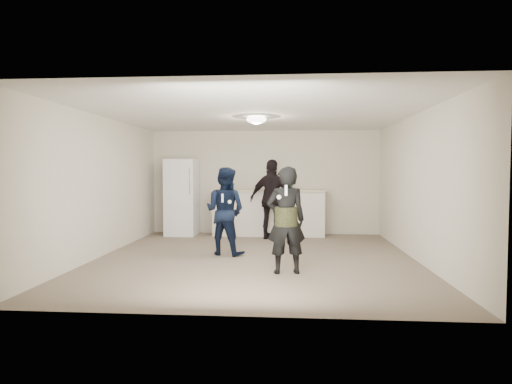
# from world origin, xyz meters

# --- Properties ---
(floor) EXTENTS (6.00, 6.00, 0.00)m
(floor) POSITION_xyz_m (0.00, 0.00, 0.00)
(floor) COLOR #6B5B4C
(floor) RESTS_ON ground
(ceiling) EXTENTS (6.00, 6.00, 0.00)m
(ceiling) POSITION_xyz_m (0.00, 0.00, 2.50)
(ceiling) COLOR silver
(ceiling) RESTS_ON wall_back
(wall_back) EXTENTS (6.00, 0.00, 6.00)m
(wall_back) POSITION_xyz_m (0.00, 3.00, 1.25)
(wall_back) COLOR beige
(wall_back) RESTS_ON floor
(wall_front) EXTENTS (6.00, 0.00, 6.00)m
(wall_front) POSITION_xyz_m (0.00, -3.00, 1.25)
(wall_front) COLOR beige
(wall_front) RESTS_ON floor
(wall_left) EXTENTS (0.00, 6.00, 6.00)m
(wall_left) POSITION_xyz_m (-2.75, 0.00, 1.25)
(wall_left) COLOR beige
(wall_left) RESTS_ON floor
(wall_right) EXTENTS (0.00, 6.00, 6.00)m
(wall_right) POSITION_xyz_m (2.75, 0.00, 1.25)
(wall_right) COLOR beige
(wall_right) RESTS_ON floor
(counter) EXTENTS (2.60, 0.56, 1.05)m
(counter) POSITION_xyz_m (0.11, 2.67, 0.53)
(counter) COLOR white
(counter) RESTS_ON floor
(counter_top) EXTENTS (2.68, 0.64, 0.04)m
(counter_top) POSITION_xyz_m (0.11, 2.67, 1.07)
(counter_top) COLOR beige
(counter_top) RESTS_ON counter
(fridge) EXTENTS (0.70, 0.70, 1.80)m
(fridge) POSITION_xyz_m (-1.96, 2.60, 0.90)
(fridge) COLOR white
(fridge) RESTS_ON floor
(fridge_handle) EXTENTS (0.02, 0.02, 0.60)m
(fridge_handle) POSITION_xyz_m (-1.68, 2.23, 1.30)
(fridge_handle) COLOR silver
(fridge_handle) RESTS_ON fridge
(ceiling_dome) EXTENTS (0.36, 0.36, 0.16)m
(ceiling_dome) POSITION_xyz_m (0.00, 0.30, 2.45)
(ceiling_dome) COLOR white
(ceiling_dome) RESTS_ON ceiling
(shaker) EXTENTS (0.08, 0.08, 0.17)m
(shaker) POSITION_xyz_m (-0.16, 2.79, 1.18)
(shaker) COLOR silver
(shaker) RESTS_ON counter_top
(man) EXTENTS (0.93, 0.82, 1.59)m
(man) POSITION_xyz_m (-0.58, 0.31, 0.80)
(man) COLOR #0D1B39
(man) RESTS_ON floor
(woman) EXTENTS (0.64, 0.48, 1.59)m
(woman) POSITION_xyz_m (0.54, -1.06, 0.80)
(woman) COLOR black
(woman) RESTS_ON floor
(camo_shorts) EXTENTS (0.34, 0.34, 0.28)m
(camo_shorts) POSITION_xyz_m (0.54, -1.06, 0.85)
(camo_shorts) COLOR #363C1B
(camo_shorts) RESTS_ON woman
(spectator) EXTENTS (1.12, 0.68, 1.79)m
(spectator) POSITION_xyz_m (0.22, 2.15, 0.89)
(spectator) COLOR black
(spectator) RESTS_ON floor
(remote_man) EXTENTS (0.04, 0.04, 0.15)m
(remote_man) POSITION_xyz_m (-0.58, 0.03, 1.05)
(remote_man) COLOR silver
(remote_man) RESTS_ON man
(nunchuk_man) EXTENTS (0.07, 0.07, 0.07)m
(nunchuk_man) POSITION_xyz_m (-0.46, 0.06, 0.98)
(nunchuk_man) COLOR white
(nunchuk_man) RESTS_ON man
(remote_woman) EXTENTS (0.04, 0.04, 0.15)m
(remote_woman) POSITION_xyz_m (0.54, -1.31, 1.25)
(remote_woman) COLOR white
(remote_woman) RESTS_ON woman
(nunchuk_woman) EXTENTS (0.07, 0.07, 0.07)m
(nunchuk_woman) POSITION_xyz_m (0.44, -1.28, 1.15)
(nunchuk_woman) COLOR white
(nunchuk_woman) RESTS_ON woman
(bottle_cluster) EXTENTS (1.45, 0.24, 0.25)m
(bottle_cluster) POSITION_xyz_m (0.21, 2.72, 1.20)
(bottle_cluster) COLOR maroon
(bottle_cluster) RESTS_ON counter_top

